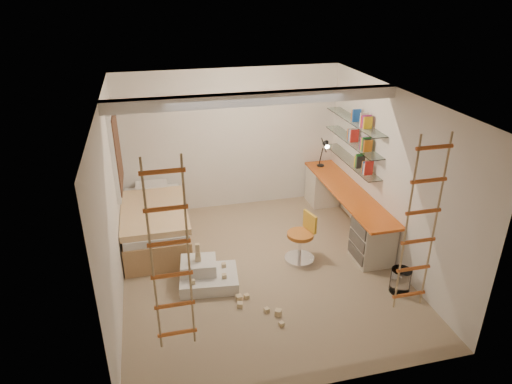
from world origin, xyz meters
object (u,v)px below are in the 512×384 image
object	(u,v)px
desk	(345,208)
swivel_chair	(301,244)
bed	(155,223)
play_platform	(206,275)

from	to	relation	value
desk	swivel_chair	size ratio (longest dim) A/B	3.58
bed	swivel_chair	world-z (taller)	swivel_chair
swivel_chair	play_platform	size ratio (longest dim) A/B	0.89
desk	bed	size ratio (longest dim) A/B	1.40
swivel_chair	play_platform	world-z (taller)	swivel_chair
desk	swivel_chair	xyz separation A→B (m)	(-1.05, -0.75, -0.12)
bed	play_platform	world-z (taller)	bed
desk	play_platform	xyz separation A→B (m)	(-2.56, -1.02, -0.26)
desk	play_platform	size ratio (longest dim) A/B	3.19
swivel_chair	bed	bearing A→B (deg)	152.47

